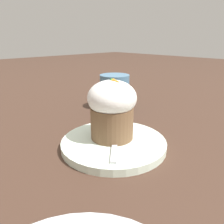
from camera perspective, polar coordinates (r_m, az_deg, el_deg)
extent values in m
plane|color=#3D281E|center=(0.43, 0.43, -8.95)|extent=(4.00, 4.00, 0.00)
cylinder|color=silver|center=(0.43, 0.43, -8.12)|extent=(0.20, 0.20, 0.01)
cylinder|color=brown|center=(0.42, 0.00, -2.75)|extent=(0.08, 0.08, 0.06)
ellipsoid|color=white|center=(0.41, 0.00, 3.72)|extent=(0.09, 0.09, 0.07)
cone|color=orange|center=(0.39, 0.93, 8.02)|extent=(0.02, 0.01, 0.01)
sphere|color=green|center=(0.40, -0.03, 8.21)|extent=(0.01, 0.01, 0.01)
cube|color=#B7B7BC|center=(0.39, 0.58, -9.94)|extent=(0.06, 0.07, 0.00)
ellipsoid|color=#B7B7BC|center=(0.43, 0.91, -6.28)|extent=(0.05, 0.05, 0.01)
cylinder|color=teal|center=(0.65, 0.67, 5.38)|extent=(0.09, 0.09, 0.10)
torus|color=teal|center=(0.62, 3.84, 4.61)|extent=(0.06, 0.01, 0.06)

